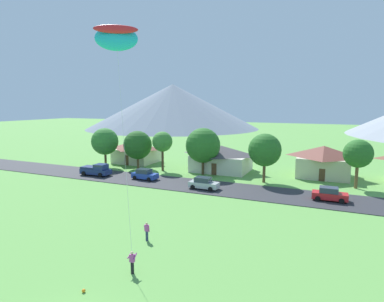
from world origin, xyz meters
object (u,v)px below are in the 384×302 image
(watcher_person, at_px, (147,231))
(tree_near_right, at_px, (162,142))
(tree_center, at_px, (203,145))
(tree_right_of_center, at_px, (138,145))
(soccer_ball, at_px, (84,291))
(parked_car_red_mid_east, at_px, (330,194))
(tree_far_right, at_px, (358,154))
(house_rightmost, at_px, (323,161))
(pickup_truck_navy_west_side, at_px, (96,170))
(tree_left_of_center, at_px, (105,141))
(tree_near_left, at_px, (265,150))
(house_right_center, at_px, (221,158))
(house_left_center, at_px, (136,151))
(parked_car_blue_west_end, at_px, (145,174))
(parked_car_silver_mid_west, at_px, (204,183))
(kite_flyer_with_kite, at_px, (117,40))

(watcher_person, bearing_deg, tree_near_right, 116.46)
(tree_center, distance_m, tree_right_of_center, 13.26)
(soccer_ball, bearing_deg, parked_car_red_mid_east, 63.26)
(tree_far_right, bearing_deg, tree_near_right, -179.36)
(house_rightmost, bearing_deg, tree_near_right, -166.25)
(pickup_truck_navy_west_side, bearing_deg, tree_left_of_center, 117.04)
(tree_near_left, height_order, tree_far_right, tree_near_left)
(house_right_center, relative_size, tree_left_of_center, 1.40)
(house_left_center, xyz_separation_m, soccer_ball, (23.17, -40.94, -2.24))
(house_rightmost, distance_m, parked_car_red_mid_east, 14.59)
(tree_near_left, height_order, parked_car_blue_west_end, tree_near_left)
(house_rightmost, distance_m, tree_near_left, 11.72)
(tree_near_left, relative_size, tree_left_of_center, 1.01)
(tree_left_of_center, distance_m, tree_center, 19.65)
(pickup_truck_navy_west_side, bearing_deg, house_left_center, 93.63)
(tree_center, relative_size, tree_right_of_center, 1.13)
(parked_car_blue_west_end, xyz_separation_m, parked_car_silver_mid_west, (10.86, -1.59, 0.00))
(house_right_center, bearing_deg, parked_car_red_mid_east, -33.09)
(house_left_center, bearing_deg, parked_car_silver_mid_west, -34.21)
(house_left_center, height_order, tree_near_left, tree_near_left)
(kite_flyer_with_kite, bearing_deg, parked_car_silver_mid_west, 90.35)
(tree_far_right, bearing_deg, tree_right_of_center, -179.31)
(house_left_center, xyz_separation_m, tree_near_right, (9.05, -5.07, 2.94))
(parked_car_blue_west_end, xyz_separation_m, pickup_truck_navy_west_side, (-9.06, -0.86, 0.19))
(tree_near_left, relative_size, parked_car_blue_west_end, 1.78)
(tree_right_of_center, distance_m, parked_car_silver_mid_west, 19.53)
(tree_center, height_order, pickup_truck_navy_west_side, tree_center)
(tree_right_of_center, relative_size, parked_car_blue_west_end, 1.66)
(house_left_center, height_order, parked_car_blue_west_end, house_left_center)
(house_right_center, height_order, parked_car_blue_west_end, house_right_center)
(parked_car_blue_west_end, xyz_separation_m, parked_car_red_mid_east, (27.40, -0.36, 0.00))
(house_rightmost, height_order, tree_near_left, tree_near_left)
(parked_car_silver_mid_west, bearing_deg, tree_center, 112.73)
(tree_near_left, relative_size, watcher_person, 4.55)
(house_right_center, distance_m, tree_right_of_center, 15.81)
(house_left_center, relative_size, house_right_center, 0.80)
(tree_far_right, xyz_separation_m, kite_flyer_with_kite, (-19.79, -28.81, 12.14))
(parked_car_blue_west_end, bearing_deg, parked_car_red_mid_east, -0.75)
(house_left_center, bearing_deg, house_right_center, -2.67)
(tree_far_right, distance_m, watcher_person, 33.30)
(tree_near_left, height_order, parked_car_red_mid_east, tree_near_left)
(tree_right_of_center, bearing_deg, tree_left_of_center, -166.37)
(house_left_center, xyz_separation_m, pickup_truck_navy_west_side, (0.85, -13.39, -1.30))
(house_rightmost, distance_m, parked_car_silver_mid_west, 21.92)
(tree_right_of_center, distance_m, parked_car_blue_west_end, 10.23)
(parked_car_red_mid_east, bearing_deg, house_left_center, 160.94)
(parked_car_blue_west_end, distance_m, soccer_ball, 31.37)
(house_left_center, relative_size, tree_far_right, 1.20)
(house_rightmost, height_order, pickup_truck_navy_west_side, house_rightmost)
(parked_car_red_mid_east, bearing_deg, tree_near_left, 146.03)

